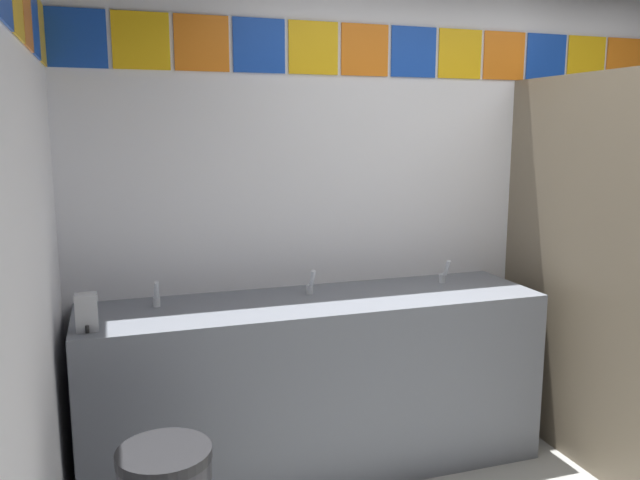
# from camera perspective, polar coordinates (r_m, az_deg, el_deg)

# --- Properties ---
(wall_back) EXTENTS (4.26, 0.09, 2.58)m
(wall_back) POSITION_cam_1_polar(r_m,az_deg,el_deg) (3.79, 11.60, 3.06)
(wall_back) COLOR silver
(wall_back) RESTS_ON ground_plane
(vanity_counter) EXTENTS (2.30, 0.60, 0.90)m
(vanity_counter) POSITION_cam_1_polar(r_m,az_deg,el_deg) (3.33, -0.33, -12.59)
(vanity_counter) COLOR slate
(vanity_counter) RESTS_ON ground_plane
(faucet_left) EXTENTS (0.04, 0.10, 0.14)m
(faucet_left) POSITION_cam_1_polar(r_m,az_deg,el_deg) (3.12, -14.42, -4.96)
(faucet_left) COLOR silver
(faucet_left) RESTS_ON vanity_counter
(faucet_center) EXTENTS (0.04, 0.10, 0.14)m
(faucet_center) POSITION_cam_1_polar(r_m,az_deg,el_deg) (3.26, -0.83, -4.02)
(faucet_center) COLOR silver
(faucet_center) RESTS_ON vanity_counter
(faucet_right) EXTENTS (0.04, 0.10, 0.14)m
(faucet_right) POSITION_cam_1_polar(r_m,az_deg,el_deg) (3.55, 11.04, -3.02)
(faucet_right) COLOR silver
(faucet_right) RESTS_ON vanity_counter
(soap_dispenser) EXTENTS (0.09, 0.09, 0.16)m
(soap_dispenser) POSITION_cam_1_polar(r_m,az_deg,el_deg) (2.85, -20.16, -6.11)
(soap_dispenser) COLOR #B7BABF
(soap_dispenser) RESTS_ON vanity_counter
(toilet) EXTENTS (0.39, 0.49, 0.74)m
(toilet) POSITION_cam_1_polar(r_m,az_deg,el_deg) (4.23, 24.90, -10.78)
(toilet) COLOR white
(toilet) RESTS_ON ground_plane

